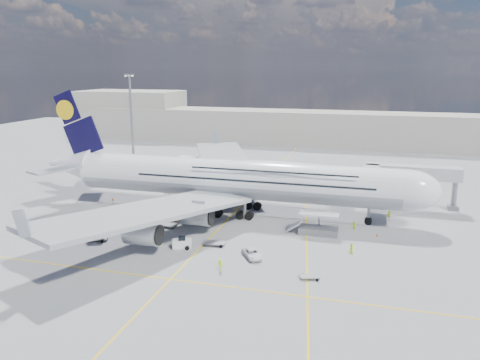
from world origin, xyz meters
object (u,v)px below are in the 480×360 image
(catering_truck_outer, at_px, (190,165))
(service_van, at_px, (252,254))
(baggage_tug, at_px, (182,243))
(light_mast, at_px, (132,119))
(cone_wing_right_inner, at_px, (176,220))
(cone_nose, at_px, (377,235))
(dolly_nose_near, at_px, (214,243))
(cargo_loader, at_px, (318,226))
(dolly_nose_far, at_px, (310,277))
(crew_wing, at_px, (135,212))
(cone_wing_left_inner, at_px, (253,188))
(dolly_back, at_px, (95,216))
(crew_van, at_px, (352,248))
(airliner, at_px, (235,178))
(cone_tail, at_px, (113,199))
(jet_bridge, at_px, (396,175))
(crew_loader, at_px, (354,226))
(cone_wing_right_outer, at_px, (151,238))
(crew_tug, at_px, (220,265))
(cone_wing_left_outer, at_px, (208,179))
(dolly_row_c, at_px, (97,234))
(dolly_row_b, at_px, (167,225))
(dolly_row_a, at_px, (61,227))
(crew_nose, at_px, (389,215))
(catering_truck_inner, at_px, (182,183))

(catering_truck_outer, xyz_separation_m, service_van, (30.26, -52.01, -1.27))
(baggage_tug, relative_size, service_van, 0.73)
(light_mast, xyz_separation_m, cone_wing_right_inner, (31.37, -42.92, -12.92))
(cone_nose, bearing_deg, dolly_nose_near, -155.81)
(cargo_loader, xyz_separation_m, dolly_nose_far, (1.01, -17.74, -0.96))
(crew_wing, xyz_separation_m, cone_wing_left_inner, (16.41, 25.78, -0.73))
(dolly_back, bearing_deg, crew_van, -3.00)
(airliner, xyz_separation_m, cone_tail, (-27.33, 1.47, -6.59))
(jet_bridge, relative_size, baggage_tug, 5.81)
(cargo_loader, xyz_separation_m, crew_loader, (5.86, 3.38, -0.46))
(crew_wing, bearing_deg, cone_tail, 56.82)
(crew_wing, height_order, crew_van, crew_wing)
(airliner, bearing_deg, cargo_loader, -23.23)
(cone_wing_right_inner, bearing_deg, cone_tail, 153.02)
(cone_wing_left_inner, distance_m, cone_wing_right_outer, 36.94)
(catering_truck_outer, bearing_deg, cone_wing_right_inner, -65.36)
(dolly_nose_near, distance_m, crew_van, 21.19)
(dolly_nose_near, relative_size, crew_tug, 2.04)
(cone_wing_left_outer, bearing_deg, dolly_back, -106.69)
(dolly_nose_far, bearing_deg, cargo_loader, 76.69)
(dolly_row_c, bearing_deg, airliner, 25.61)
(dolly_nose_far, xyz_separation_m, crew_van, (4.92, 10.46, 0.50))
(dolly_row_b, bearing_deg, dolly_nose_near, -23.78)
(dolly_back, distance_m, dolly_nose_near, 26.76)
(light_mast, xyz_separation_m, service_van, (48.71, -55.09, -12.59))
(light_mast, xyz_separation_m, crew_tug, (45.63, -60.81, -12.29))
(dolly_row_a, xyz_separation_m, dolly_row_c, (7.79, -1.49, 0.02))
(cone_wing_left_inner, bearing_deg, cone_wing_right_outer, -102.79)
(baggage_tug, distance_m, crew_van, 25.92)
(crew_loader, xyz_separation_m, cone_wing_right_outer, (-31.64, -13.80, -0.53))
(crew_nose, relative_size, crew_tug, 0.93)
(dolly_row_b, bearing_deg, cone_wing_left_inner, 79.93)
(jet_bridge, distance_m, baggage_tug, 44.86)
(airliner, xyz_separation_m, crew_van, (22.49, -14.38, -6.08))
(airliner, height_order, dolly_row_a, airliner)
(dolly_row_c, relative_size, cone_wing_right_outer, 6.81)
(light_mast, height_order, cone_wing_left_outer, light_mast)
(light_mast, bearing_deg, crew_wing, -61.66)
(airliner, height_order, cone_wing_right_outer, airliner)
(catering_truck_outer, height_order, cone_wing_left_inner, catering_truck_outer)
(cone_nose, height_order, cone_tail, cone_tail)
(airliner, relative_size, cone_wing_right_outer, 146.19)
(dolly_back, distance_m, crew_wing, 7.39)
(crew_wing, bearing_deg, catering_truck_inner, 3.28)
(airliner, distance_m, cone_wing_right_outer, 20.88)
(dolly_nose_far, height_order, cone_wing_left_inner, cone_wing_left_inner)
(dolly_row_c, bearing_deg, crew_wing, 66.45)
(crew_van, relative_size, crew_tug, 0.87)
(catering_truck_inner, bearing_deg, catering_truck_outer, 99.79)
(dolly_nose_far, bearing_deg, crew_tug, 167.98)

